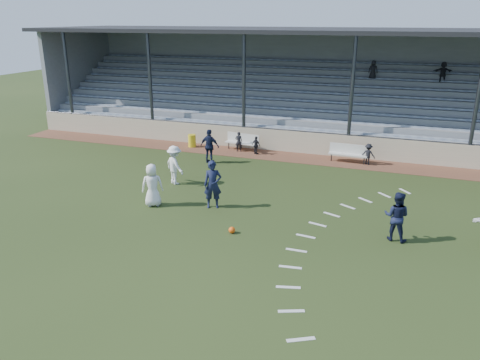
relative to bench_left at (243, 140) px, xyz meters
name	(u,v)px	position (x,y,z in m)	size (l,w,h in m)	color
ground	(216,238)	(2.83, -10.95, -0.58)	(90.00, 90.00, 0.00)	#233114
cinder_track	(289,157)	(2.83, -0.45, -0.57)	(34.00, 2.00, 0.02)	brown
retaining_wall	(293,142)	(2.83, 0.60, 0.02)	(34.00, 0.18, 1.20)	#BCAD90
bench_left	(243,140)	(0.00, 0.00, 0.00)	(2.04, 0.73, 0.95)	beige
bench_right	(348,152)	(6.00, -0.37, 0.00)	(2.02, 0.55, 0.95)	beige
trash_bin	(192,141)	(-3.03, -0.31, -0.20)	(0.45, 0.45, 0.73)	gold
football	(232,230)	(3.22, -10.43, -0.47)	(0.24, 0.24, 0.24)	#EC520D
player_white_lead	(152,185)	(-0.69, -9.07, 0.29)	(0.85, 0.56, 1.75)	white
player_navy_lead	(213,185)	(1.68, -8.44, 0.38)	(0.71, 0.46, 1.94)	#121733
player_navy_mid	(396,216)	(8.67, -9.05, 0.29)	(0.85, 0.66, 1.74)	#121733
player_white_wing	(175,165)	(-1.04, -6.40, 0.31)	(1.15, 0.66, 1.79)	white
player_navy_wing	(210,146)	(-0.82, -2.85, 0.31)	(1.04, 0.43, 1.78)	#121733
sub_left_near	(239,142)	(-0.12, -0.32, 0.00)	(0.41, 0.27, 1.13)	black
sub_left_far	(256,145)	(0.99, -0.56, -0.06)	(0.59, 0.25, 1.00)	black
sub_right	(368,154)	(7.03, -0.48, -0.01)	(0.71, 0.41, 1.10)	black
grandstand	(311,100)	(2.84, 5.31, 1.62)	(34.60, 9.00, 6.61)	gray
penalty_arc	(335,257)	(6.95, -10.95, -0.58)	(3.89, 14.63, 0.01)	silver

